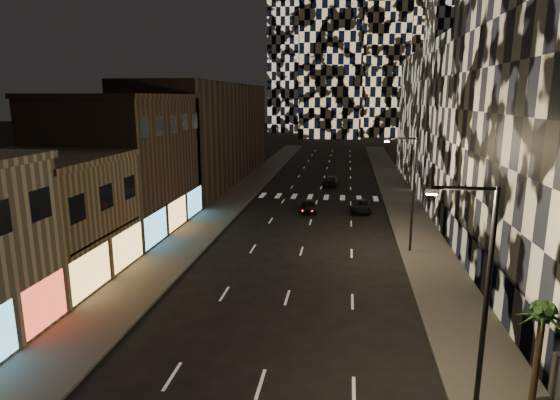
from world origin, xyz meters
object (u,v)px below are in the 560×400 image
(streetlight_near, at_px, (480,289))
(car_dark_midlane, at_px, (309,206))
(car_dark_oncoming, at_px, (331,181))
(streetlight_far, at_px, (410,186))
(car_dark_rightlane, at_px, (361,206))
(palm_tree, at_px, (542,321))

(streetlight_near, bearing_deg, car_dark_midlane, 105.40)
(streetlight_near, height_order, car_dark_oncoming, streetlight_near)
(streetlight_far, height_order, car_dark_midlane, streetlight_far)
(streetlight_near, height_order, car_dark_midlane, streetlight_near)
(streetlight_far, relative_size, car_dark_midlane, 2.29)
(streetlight_near, distance_m, streetlight_far, 20.00)
(car_dark_rightlane, bearing_deg, palm_tree, -78.53)
(streetlight_far, bearing_deg, car_dark_rightlane, 104.36)
(car_dark_oncoming, distance_m, car_dark_rightlane, 15.38)
(streetlight_far, bearing_deg, palm_tree, -81.60)
(streetlight_near, relative_size, palm_tree, 2.13)
(car_dark_oncoming, bearing_deg, car_dark_midlane, 86.38)
(palm_tree, bearing_deg, streetlight_far, 98.40)
(streetlight_near, relative_size, car_dark_midlane, 2.29)
(streetlight_near, distance_m, car_dark_oncoming, 48.64)
(car_dark_midlane, distance_m, palm_tree, 33.13)
(streetlight_far, distance_m, palm_tree, 19.01)
(streetlight_far, height_order, palm_tree, streetlight_far)
(streetlight_far, xyz_separation_m, car_dark_oncoming, (-7.02, 27.90, -4.65))
(car_dark_midlane, relative_size, car_dark_oncoming, 0.82)
(streetlight_near, xyz_separation_m, car_dark_midlane, (-8.85, 32.16, -4.68))
(car_dark_rightlane, xyz_separation_m, palm_tree, (6.09, -31.71, 3.01))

